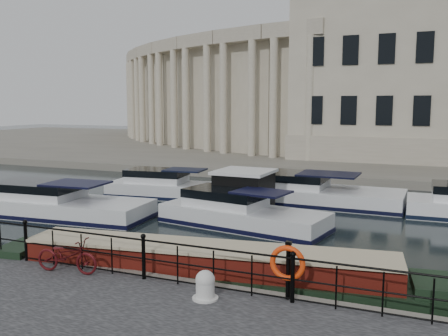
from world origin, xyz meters
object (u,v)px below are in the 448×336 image
at_px(mooring_bollard, 205,286).
at_px(narrowboat, 205,274).
at_px(life_ring_post, 288,264).
at_px(bicycle, 67,256).
at_px(harbour_hut, 244,196).

xyz_separation_m(mooring_bollard, narrowboat, (-0.94, 2.03, -0.51)).
height_order(mooring_bollard, life_ring_post, life_ring_post).
bearing_deg(narrowboat, life_ring_post, -33.87).
relative_size(bicycle, mooring_bollard, 2.61).
distance_m(bicycle, narrowboat, 3.82).
height_order(life_ring_post, narrowboat, life_ring_post).
bearing_deg(mooring_bollard, bicycle, 177.07).
relative_size(narrowboat, harbour_hut, 3.89).
bearing_deg(life_ring_post, harbour_hut, 115.67).
height_order(bicycle, life_ring_post, life_ring_post).
bearing_deg(harbour_hut, mooring_bollard, -72.34).
relative_size(life_ring_post, harbour_hut, 0.41).
bearing_deg(mooring_bollard, harbour_hut, 105.72).
bearing_deg(life_ring_post, bicycle, -175.56).
xyz_separation_m(mooring_bollard, life_ring_post, (1.80, 0.69, 0.55)).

